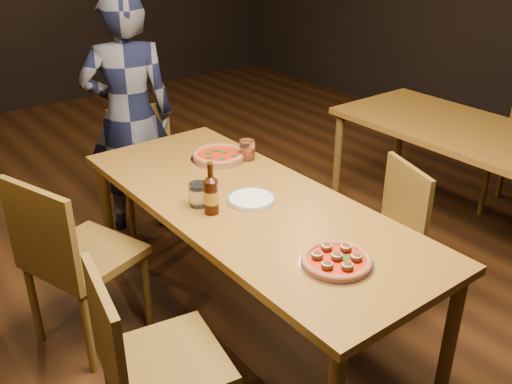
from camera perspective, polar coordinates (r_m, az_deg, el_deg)
ground at (r=3.12m, az=-0.58°, el=-13.29°), size 9.00×9.00×0.00m
table_main at (r=2.73m, az=-0.64°, el=-2.29°), size 0.80×2.00×0.75m
table_right at (r=3.81m, az=22.22°, el=4.24°), size 0.80×2.00×0.75m
chair_main_nw at (r=2.27m, az=-9.03°, el=-16.38°), size 0.50×0.50×0.92m
chair_main_sw at (r=2.91m, az=-16.76°, el=-5.96°), size 0.58×0.58×0.98m
chair_main_e at (r=3.10m, az=11.49°, el=-4.48°), size 0.51×0.51×0.86m
chair_end at (r=3.82m, az=-10.59°, el=1.93°), size 0.49×0.49×0.88m
pizza_meatball at (r=2.25m, az=8.05°, el=-6.77°), size 0.29×0.29×0.05m
pizza_margherita at (r=3.17m, az=-3.75°, el=3.67°), size 0.31×0.31×0.04m
plate_stack at (r=2.69m, az=-0.46°, el=-0.77°), size 0.23×0.23×0.02m
beer_bottle at (r=2.57m, az=-4.50°, el=-0.37°), size 0.07×0.07×0.24m
water_glass at (r=2.66m, az=-5.77°, el=-0.24°), size 0.09×0.09×0.11m
amber_glass at (r=3.15m, az=-0.89°, el=4.23°), size 0.09×0.09×0.11m
diner at (r=3.80m, az=-12.55°, el=7.41°), size 0.68×0.58×1.59m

